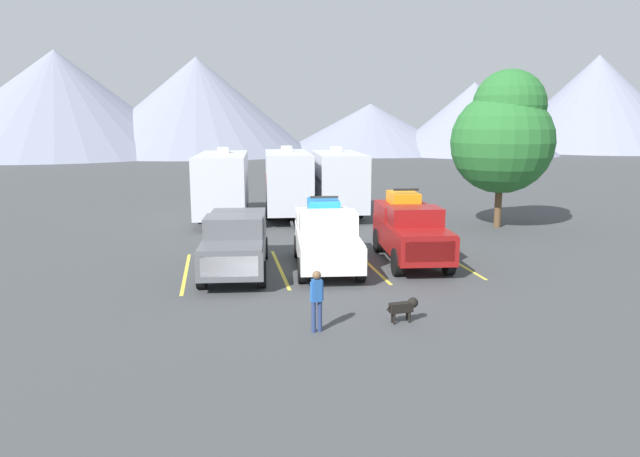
# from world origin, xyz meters

# --- Properties ---
(ground_plane) EXTENTS (240.00, 240.00, 0.00)m
(ground_plane) POSITION_xyz_m (0.00, 0.00, 0.00)
(ground_plane) COLOR #3F4244
(pickup_truck_a) EXTENTS (2.60, 5.71, 2.05)m
(pickup_truck_a) POSITION_xyz_m (-3.17, 0.54, 1.08)
(pickup_truck_a) COLOR #595B60
(pickup_truck_a) RESTS_ON ground
(pickup_truck_b) EXTENTS (2.61, 5.48, 2.46)m
(pickup_truck_b) POSITION_xyz_m (0.02, 0.59, 1.13)
(pickup_truck_b) COLOR white
(pickup_truck_b) RESTS_ON ground
(pickup_truck_c) EXTENTS (2.51, 5.49, 2.63)m
(pickup_truck_c) POSITION_xyz_m (3.25, 0.91, 1.21)
(pickup_truck_c) COLOR maroon
(pickup_truck_c) RESTS_ON ground
(lot_stripe_a) EXTENTS (0.12, 5.50, 0.01)m
(lot_stripe_a) POSITION_xyz_m (-4.90, 0.68, 0.00)
(lot_stripe_a) COLOR gold
(lot_stripe_a) RESTS_ON ground
(lot_stripe_b) EXTENTS (0.12, 5.50, 0.01)m
(lot_stripe_b) POSITION_xyz_m (-1.63, 0.68, 0.00)
(lot_stripe_b) COLOR gold
(lot_stripe_b) RESTS_ON ground
(lot_stripe_c) EXTENTS (0.12, 5.50, 0.01)m
(lot_stripe_c) POSITION_xyz_m (1.63, 0.68, 0.00)
(lot_stripe_c) COLOR gold
(lot_stripe_c) RESTS_ON ground
(lot_stripe_d) EXTENTS (0.12, 5.50, 0.01)m
(lot_stripe_d) POSITION_xyz_m (4.90, 0.68, 0.00)
(lot_stripe_d) COLOR gold
(lot_stripe_d) RESTS_ON ground
(camper_trailer_a) EXTENTS (3.05, 8.72, 3.79)m
(camper_trailer_a) POSITION_xyz_m (-3.43, 11.29, 2.00)
(camper_trailer_a) COLOR silver
(camper_trailer_a) RESTS_ON ground
(camper_trailer_b) EXTENTS (2.86, 8.40, 3.82)m
(camper_trailer_b) POSITION_xyz_m (0.04, 11.76, 2.01)
(camper_trailer_b) COLOR silver
(camper_trailer_b) RESTS_ON ground
(camper_trailer_c) EXTENTS (2.96, 7.74, 3.77)m
(camper_trailer_c) POSITION_xyz_m (2.80, 11.56, 1.99)
(camper_trailer_c) COLOR silver
(camper_trailer_c) RESTS_ON ground
(person_a) EXTENTS (0.34, 0.22, 1.56)m
(person_a) POSITION_xyz_m (-1.42, -5.68, 0.90)
(person_a) COLOR navy
(person_a) RESTS_ON ground
(dog) EXTENTS (0.88, 0.33, 0.64)m
(dog) POSITION_xyz_m (0.95, -5.42, 0.42)
(dog) COLOR black
(dog) RESTS_ON ground
(tree_a) EXTENTS (4.91, 4.91, 7.59)m
(tree_a) POSITION_xyz_m (9.89, 6.76, 4.59)
(tree_a) COLOR brown
(tree_a) RESTS_ON ground
(mountain_ridge) EXTENTS (157.83, 41.99, 16.78)m
(mountain_ridge) POSITION_xyz_m (0.94, 74.91, 7.13)
(mountain_ridge) COLOR gray
(mountain_ridge) RESTS_ON ground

